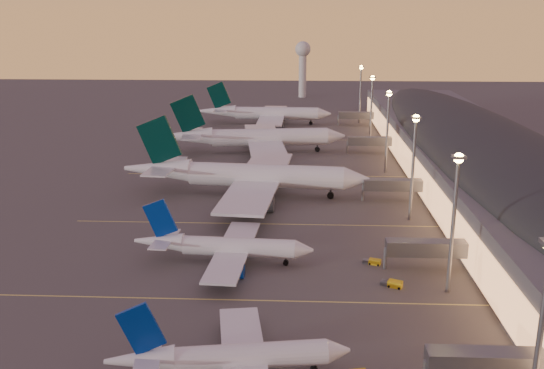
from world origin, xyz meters
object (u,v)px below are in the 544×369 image
(airliner_narrow_south, at_px, (230,358))
(airliner_wide_far, at_px, (265,113))
(airliner_wide_near, at_px, (245,175))
(airliner_wide_mid, at_px, (254,138))
(airliner_narrow_north, at_px, (223,247))
(baggage_tug_c, at_px, (372,262))
(radar_tower, at_px, (303,60))
(baggage_tug_d, at_px, (392,284))

(airliner_narrow_south, xyz_separation_m, airliner_wide_far, (-6.61, 197.08, 1.78))
(airliner_wide_near, bearing_deg, airliner_wide_mid, 96.69)
(airliner_narrow_north, relative_size, baggage_tug_c, 9.73)
(airliner_wide_far, bearing_deg, airliner_narrow_north, -88.78)
(radar_tower, bearing_deg, baggage_tug_c, -86.80)
(airliner_narrow_south, xyz_separation_m, baggage_tug_d, (26.65, 30.31, -2.60))
(airliner_narrow_south, bearing_deg, baggage_tug_c, 50.36)
(airliner_narrow_north, height_order, airliner_wide_far, airliner_wide_far)
(airliner_narrow_south, xyz_separation_m, airliner_narrow_north, (-5.98, 39.99, 0.25))
(airliner_wide_mid, xyz_separation_m, airliner_wide_far, (0.69, 57.68, -0.57))
(airliner_narrow_south, relative_size, baggage_tug_d, 8.04)
(baggage_tug_c, height_order, baggage_tug_d, baggage_tug_d)
(airliner_narrow_south, xyz_separation_m, airliner_wide_mid, (-7.30, 139.40, 2.35))
(airliner_wide_far, bearing_deg, airliner_narrow_south, -87.09)
(airliner_narrow_south, distance_m, baggage_tug_c, 47.31)
(radar_tower, bearing_deg, airliner_wide_mid, -96.73)
(airliner_narrow_north, xyz_separation_m, airliner_wide_near, (0.12, 46.90, 2.25))
(airliner_wide_far, bearing_deg, baggage_tug_c, -77.89)
(airliner_wide_mid, relative_size, baggage_tug_d, 15.78)
(airliner_narrow_south, xyz_separation_m, baggage_tug_c, (24.14, 40.60, -2.66))
(airliner_wide_far, relative_size, baggage_tug_d, 14.10)
(baggage_tug_c, bearing_deg, radar_tower, 111.40)
(airliner_narrow_south, height_order, airliner_wide_near, airliner_wide_near)
(airliner_narrow_north, relative_size, airliner_wide_near, 0.54)
(airliner_wide_mid, xyz_separation_m, baggage_tug_c, (31.44, -98.81, -5.01))
(airliner_wide_far, xyz_separation_m, baggage_tug_c, (30.75, -156.49, -4.44))
(airliner_wide_near, bearing_deg, radar_tower, 90.53)
(airliner_wide_far, bearing_deg, airliner_wide_near, -88.62)
(airliner_wide_far, xyz_separation_m, radar_tower, (16.91, 91.40, 16.96))
(airliner_wide_mid, bearing_deg, airliner_narrow_south, -94.32)
(airliner_narrow_north, xyz_separation_m, airliner_wide_far, (-0.63, 157.10, 1.53))
(radar_tower, relative_size, baggage_tug_d, 7.70)
(airliner_wide_near, bearing_deg, airliner_narrow_north, -85.03)
(airliner_wide_far, distance_m, baggage_tug_d, 170.12)
(airliner_wide_mid, height_order, radar_tower, radar_tower)
(airliner_narrow_south, xyz_separation_m, radar_tower, (10.30, 288.48, 18.74))
(airliner_wide_mid, distance_m, radar_tower, 151.00)
(airliner_narrow_south, bearing_deg, radar_tower, 79.06)
(baggage_tug_d, bearing_deg, airliner_wide_far, 124.72)
(airliner_wide_far, relative_size, radar_tower, 1.83)
(airliner_narrow_north, distance_m, baggage_tug_d, 34.16)
(airliner_wide_mid, relative_size, airliner_wide_far, 1.12)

